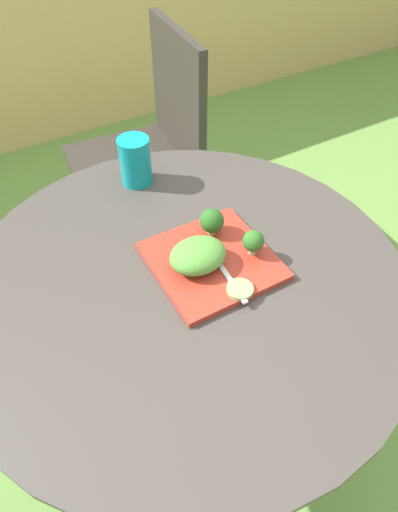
{
  "coord_description": "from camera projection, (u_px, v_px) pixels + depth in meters",
  "views": [
    {
      "loc": [
        -0.28,
        -0.54,
        1.42
      ],
      "look_at": [
        0.03,
        -0.0,
        0.77
      ],
      "focal_mm": 31.33,
      "sensor_mm": 36.0,
      "label": 1
    }
  ],
  "objects": [
    {
      "name": "ground_plane",
      "position": [
        190.0,
        425.0,
        1.44
      ],
      "size": [
        12.0,
        12.0,
        0.0
      ],
      "primitive_type": "plane",
      "color": "#669342"
    },
    {
      "name": "patio_table",
      "position": [
        187.0,
        343.0,
        1.1
      ],
      "size": [
        0.93,
        0.93,
        0.73
      ],
      "color": "#423D38",
      "rests_on": "ground_plane"
    },
    {
      "name": "patio_chair",
      "position": [
        152.0,
        138.0,
        1.67
      ],
      "size": [
        0.47,
        0.47,
        0.9
      ],
      "color": "#332D28",
      "rests_on": "ground_plane"
    },
    {
      "name": "salad_plate",
      "position": [
        213.0,
        262.0,
        0.93
      ],
      "size": [
        0.24,
        0.24,
        0.01
      ],
      "primitive_type": "cube",
      "color": "#AD3323",
      "rests_on": "patio_table"
    },
    {
      "name": "drinking_glass",
      "position": [
        135.0,
        163.0,
        1.1
      ],
      "size": [
        0.08,
        0.08,
        0.12
      ],
      "color": "#0F8C93",
      "rests_on": "patio_table"
    },
    {
      "name": "fork",
      "position": [
        223.0,
        270.0,
        0.9
      ],
      "size": [
        0.03,
        0.15,
        0.0
      ],
      "color": "silver",
      "rests_on": "salad_plate"
    },
    {
      "name": "lettuce_mound",
      "position": [
        199.0,
        256.0,
        0.9
      ],
      "size": [
        0.12,
        0.1,
        0.05
      ],
      "primitive_type": "ellipsoid",
      "color": "#519338",
      "rests_on": "salad_plate"
    },
    {
      "name": "broccoli_floret_0",
      "position": [
        253.0,
        241.0,
        0.92
      ],
      "size": [
        0.05,
        0.05,
        0.06
      ],
      "color": "#99B770",
      "rests_on": "salad_plate"
    },
    {
      "name": "broccoli_floret_1",
      "position": [
        212.0,
        221.0,
        0.96
      ],
      "size": [
        0.05,
        0.05,
        0.06
      ],
      "color": "#99B770",
      "rests_on": "salad_plate"
    },
    {
      "name": "cucumber_slice_0",
      "position": [
        240.0,
        289.0,
        0.87
      ],
      "size": [
        0.05,
        0.05,
        0.01
      ],
      "primitive_type": "cylinder",
      "color": "#8EB766",
      "rests_on": "salad_plate"
    }
  ]
}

